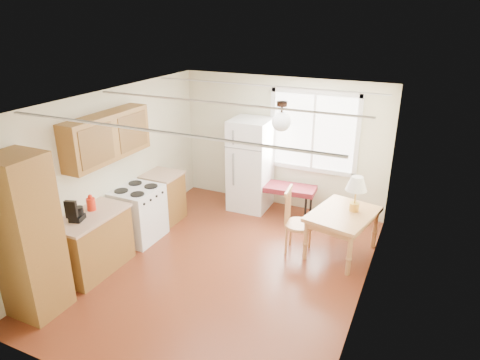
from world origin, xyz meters
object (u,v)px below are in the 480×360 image
Objects in this scene: bench at (281,188)px; chair at (293,216)px; refrigerator at (251,165)px; dining_table at (343,219)px.

bench is 1.22× the size of chair.
chair is (1.26, -1.22, -0.27)m from refrigerator.
refrigerator is 0.74m from bench.
refrigerator is at bearing 166.26° from dining_table.
dining_table is at bearing -27.60° from refrigerator.
chair is (-0.72, -0.25, -0.00)m from dining_table.
refrigerator is at bearing 171.94° from bench.
chair is at bearing -67.03° from bench.
refrigerator is 1.66× the size of chair.
bench is at bearing 111.52° from chair.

